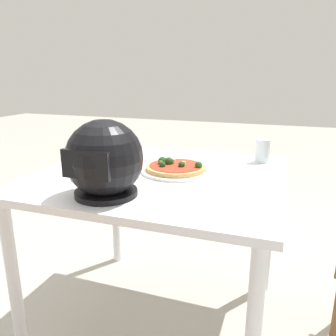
{
  "coord_description": "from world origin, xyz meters",
  "views": [
    {
      "loc": [
        -0.51,
        1.34,
        1.19
      ],
      "look_at": [
        -0.03,
        -0.01,
        0.79
      ],
      "focal_mm": 36.19,
      "sensor_mm": 36.0,
      "label": 1
    }
  ],
  "objects_px": {
    "pizza": "(175,167)",
    "motorcycle_helmet": "(104,160)",
    "drinking_glass": "(262,151)",
    "dining_table": "(160,191)"
  },
  "relations": [
    {
      "from": "dining_table",
      "to": "drinking_glass",
      "type": "xyz_separation_m",
      "value": [
        -0.41,
        -0.33,
        0.15
      ]
    },
    {
      "from": "pizza",
      "to": "drinking_glass",
      "type": "bearing_deg",
      "value": -138.46
    },
    {
      "from": "dining_table",
      "to": "motorcycle_helmet",
      "type": "distance_m",
      "value": 0.41
    },
    {
      "from": "motorcycle_helmet",
      "to": "drinking_glass",
      "type": "xyz_separation_m",
      "value": [
        -0.49,
        -0.67,
        -0.07
      ]
    },
    {
      "from": "pizza",
      "to": "drinking_glass",
      "type": "relative_size",
      "value": 2.34
    },
    {
      "from": "dining_table",
      "to": "pizza",
      "type": "relative_size",
      "value": 3.99
    },
    {
      "from": "dining_table",
      "to": "drinking_glass",
      "type": "distance_m",
      "value": 0.55
    },
    {
      "from": "pizza",
      "to": "motorcycle_helmet",
      "type": "bearing_deg",
      "value": 68.31
    },
    {
      "from": "pizza",
      "to": "drinking_glass",
      "type": "distance_m",
      "value": 0.46
    },
    {
      "from": "pizza",
      "to": "motorcycle_helmet",
      "type": "height_order",
      "value": "motorcycle_helmet"
    }
  ]
}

